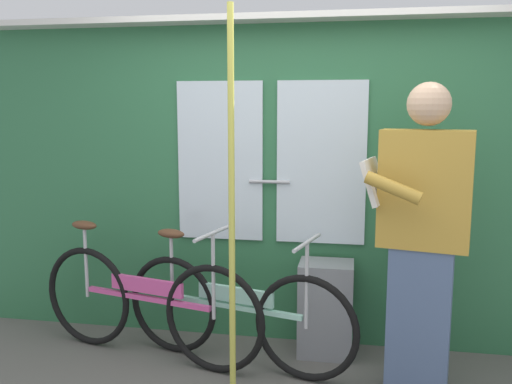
{
  "coord_description": "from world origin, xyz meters",
  "views": [
    {
      "loc": [
        0.37,
        -2.64,
        1.66
      ],
      "look_at": [
        -0.22,
        0.65,
        1.13
      ],
      "focal_mm": 38.67,
      "sensor_mm": 36.0,
      "label": 1
    }
  ],
  "objects": [
    {
      "name": "train_door_wall",
      "position": [
        -0.01,
        1.11,
        1.17
      ],
      "size": [
        4.73,
        0.28,
        2.24
      ],
      "color": "#2D6B42",
      "rests_on": "ground_plane"
    },
    {
      "name": "passenger_reading_newspaper",
      "position": [
        0.75,
        0.47,
        0.95
      ],
      "size": [
        0.62,
        0.57,
        1.78
      ],
      "rotation": [
        0.0,
        0.0,
        2.93
      ],
      "color": "slate",
      "rests_on": "ground_plane"
    },
    {
      "name": "bicycle_near_door",
      "position": [
        -0.36,
        0.63,
        0.36
      ],
      "size": [
        1.57,
        0.56,
        0.88
      ],
      "rotation": [
        0.0,
        0.0,
        -0.26
      ],
      "color": "black",
      "rests_on": "ground_plane"
    },
    {
      "name": "bicycle_leaning_behind",
      "position": [
        -0.95,
        0.64,
        0.37
      ],
      "size": [
        1.65,
        0.56,
        0.91
      ],
      "rotation": [
        0.0,
        0.0,
        -0.25
      ],
      "color": "black",
      "rests_on": "ground_plane"
    },
    {
      "name": "handrail_pole",
      "position": [
        -0.3,
        0.3,
        1.1
      ],
      "size": [
        0.04,
        0.04,
        2.2
      ],
      "primitive_type": "cylinder",
      "color": "#C6C14C",
      "rests_on": "ground_plane"
    },
    {
      "name": "trash_bin_by_wall",
      "position": [
        0.21,
        0.9,
        0.32
      ],
      "size": [
        0.36,
        0.28,
        0.63
      ],
      "primitive_type": "cube",
      "color": "gray",
      "rests_on": "ground_plane"
    }
  ]
}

